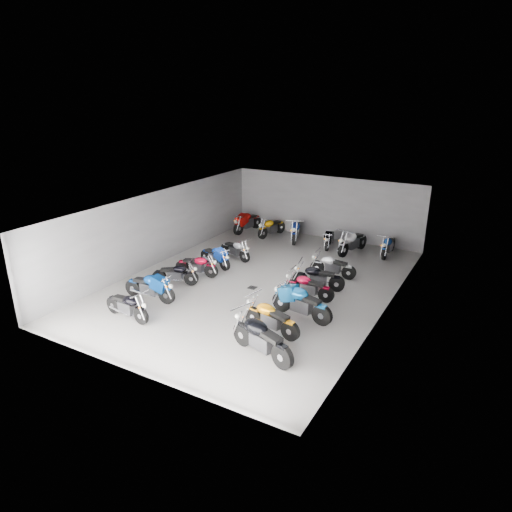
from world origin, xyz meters
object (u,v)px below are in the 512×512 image
(motorcycle_back_e, at_px, (352,242))
(motorcycle_back_b, at_px, (271,227))
(motorcycle_left_e, at_px, (215,256))
(motorcycle_right_c, at_px, (301,303))
(motorcycle_back_d, at_px, (330,238))
(motorcycle_right_e, at_px, (318,277))
(motorcycle_back_a, at_px, (247,222))
(motorcycle_right_d, at_px, (308,287))
(motorcycle_back_f, at_px, (388,245))
(motorcycle_right_b, at_px, (271,318))
(motorcycle_right_a, at_px, (261,338))
(motorcycle_left_b, at_px, (150,287))
(motorcycle_left_c, at_px, (176,274))
(motorcycle_right_f, at_px, (332,266))
(motorcycle_left_f, at_px, (235,249))
(motorcycle_left_a, at_px, (127,306))
(motorcycle_left_d, at_px, (197,265))
(motorcycle_back_c, at_px, (296,230))
(drain_grate, at_px, (252,288))

(motorcycle_back_e, bearing_deg, motorcycle_back_b, 7.70)
(motorcycle_back_b, bearing_deg, motorcycle_left_e, 102.23)
(motorcycle_right_c, distance_m, motorcycle_back_d, 7.66)
(motorcycle_right_e, bearing_deg, motorcycle_back_a, 37.15)
(motorcycle_right_c, relative_size, motorcycle_back_e, 1.02)
(motorcycle_right_d, distance_m, motorcycle_back_f, 6.28)
(motorcycle_right_b, bearing_deg, motorcycle_back_f, 1.79)
(motorcycle_right_d, bearing_deg, motorcycle_right_a, -176.31)
(motorcycle_right_c, bearing_deg, motorcycle_right_b, 172.38)
(motorcycle_right_a, bearing_deg, motorcycle_right_c, 17.38)
(motorcycle_left_b, xyz_separation_m, motorcycle_right_a, (5.33, -1.28, 0.05))
(motorcycle_left_c, bearing_deg, motorcycle_right_a, 38.96)
(motorcycle_right_a, relative_size, motorcycle_back_e, 1.03)
(motorcycle_back_e, bearing_deg, motorcycle_right_b, 104.87)
(motorcycle_right_b, distance_m, motorcycle_back_e, 8.54)
(motorcycle_right_a, relative_size, motorcycle_right_e, 1.15)
(motorcycle_left_c, bearing_deg, motorcycle_back_b, 154.30)
(motorcycle_right_f, height_order, motorcycle_back_b, motorcycle_back_b)
(motorcycle_left_f, height_order, motorcycle_right_c, motorcycle_right_c)
(motorcycle_left_c, xyz_separation_m, motorcycle_back_e, (4.85, 7.04, 0.10))
(motorcycle_left_a, relative_size, motorcycle_left_d, 1.05)
(motorcycle_right_b, bearing_deg, motorcycle_left_b, 101.15)
(motorcycle_back_a, distance_m, motorcycle_back_f, 7.63)
(motorcycle_left_a, bearing_deg, motorcycle_back_f, 156.28)
(motorcycle_left_a, distance_m, motorcycle_right_f, 8.31)
(motorcycle_left_a, bearing_deg, motorcycle_right_c, 126.06)
(motorcycle_back_c, bearing_deg, motorcycle_left_a, 63.83)
(motorcycle_left_f, relative_size, motorcycle_back_f, 0.90)
(motorcycle_left_b, relative_size, motorcycle_right_f, 1.12)
(motorcycle_back_c, xyz_separation_m, motorcycle_back_f, (4.68, 0.08, -0.06))
(drain_grate, distance_m, motorcycle_right_b, 3.56)
(motorcycle_right_c, relative_size, motorcycle_right_d, 1.19)
(drain_grate, bearing_deg, motorcycle_left_f, 133.36)
(motorcycle_left_d, bearing_deg, motorcycle_left_a, -6.76)
(drain_grate, xyz_separation_m, motorcycle_left_e, (-2.54, 1.19, 0.45))
(motorcycle_left_d, xyz_separation_m, motorcycle_right_f, (4.88, 2.68, 0.01))
(motorcycle_left_f, xyz_separation_m, motorcycle_back_f, (5.92, 3.90, 0.04))
(motorcycle_back_a, bearing_deg, motorcycle_left_f, 120.41)
(motorcycle_right_a, height_order, motorcycle_right_d, motorcycle_right_a)
(motorcycle_right_a, relative_size, motorcycle_right_d, 1.19)
(motorcycle_left_d, xyz_separation_m, motorcycle_right_c, (5.25, -1.27, 0.10))
(motorcycle_right_b, relative_size, motorcycle_back_c, 0.95)
(motorcycle_back_a, bearing_deg, motorcycle_right_e, 147.07)
(motorcycle_back_b, bearing_deg, motorcycle_left_d, 101.90)
(motorcycle_left_d, height_order, motorcycle_back_b, motorcycle_back_b)
(motorcycle_back_e, bearing_deg, motorcycle_left_c, 69.07)
(drain_grate, height_order, motorcycle_left_d, motorcycle_left_d)
(motorcycle_left_b, relative_size, motorcycle_right_e, 1.08)
(motorcycle_right_f, relative_size, motorcycle_back_f, 0.95)
(motorcycle_left_e, bearing_deg, motorcycle_left_c, 11.82)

